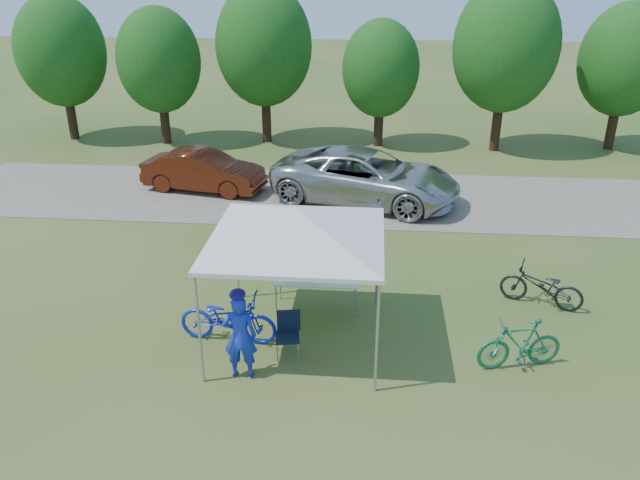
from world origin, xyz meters
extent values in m
plane|color=#2D5119|center=(0.00, 0.00, 0.00)|extent=(100.00, 100.00, 0.00)
cube|color=gray|center=(0.00, 8.00, 0.01)|extent=(24.00, 5.00, 0.02)
cylinder|color=#A5A5AA|center=(-1.50, -1.50, 1.05)|extent=(0.05, 0.05, 2.10)
cylinder|color=#A5A5AA|center=(1.50, -1.50, 1.05)|extent=(0.05, 0.05, 2.10)
cylinder|color=#A5A5AA|center=(-1.50, 1.50, 1.05)|extent=(0.05, 0.05, 2.10)
cylinder|color=#A5A5AA|center=(1.50, 1.50, 1.05)|extent=(0.05, 0.05, 2.10)
cube|color=silver|center=(0.00, 0.00, 2.14)|extent=(3.15, 3.15, 0.08)
pyramid|color=silver|center=(0.00, 0.00, 2.73)|extent=(4.53, 4.53, 0.55)
cylinder|color=#382314|center=(-11.00, 14.00, 0.94)|extent=(0.36, 0.36, 1.89)
ellipsoid|color=#144711|center=(-11.00, 14.00, 3.51)|extent=(3.46, 3.46, 4.32)
cylinder|color=#382314|center=(-7.00, 13.70, 0.88)|extent=(0.36, 0.36, 1.75)
ellipsoid|color=#144711|center=(-7.00, 13.70, 3.25)|extent=(3.20, 3.20, 4.00)
cylinder|color=#382314|center=(-3.00, 14.30, 1.01)|extent=(0.36, 0.36, 2.03)
ellipsoid|color=#144711|center=(-3.00, 14.30, 3.77)|extent=(3.71, 3.71, 4.64)
cylinder|color=#382314|center=(1.50, 14.10, 0.80)|extent=(0.36, 0.36, 1.61)
ellipsoid|color=#144711|center=(1.50, 14.10, 2.99)|extent=(2.94, 2.94, 3.68)
cylinder|color=#382314|center=(6.00, 13.80, 1.05)|extent=(0.36, 0.36, 2.10)
ellipsoid|color=#144711|center=(6.00, 13.80, 3.90)|extent=(3.84, 3.84, 4.80)
cylinder|color=#382314|center=(10.50, 14.40, 0.91)|extent=(0.36, 0.36, 1.82)
ellipsoid|color=#144711|center=(10.50, 14.40, 3.38)|extent=(3.33, 3.33, 4.16)
cube|color=white|center=(0.24, 1.19, 0.69)|extent=(1.73, 0.72, 0.04)
cylinder|color=#A5A5AA|center=(-0.58, 0.88, 0.34)|extent=(0.04, 0.04, 0.67)
cylinder|color=#A5A5AA|center=(1.06, 0.88, 0.34)|extent=(0.04, 0.04, 0.67)
cylinder|color=#A5A5AA|center=(-0.58, 1.49, 0.34)|extent=(0.04, 0.04, 0.67)
cylinder|color=#A5A5AA|center=(1.06, 1.49, 0.34)|extent=(0.04, 0.04, 0.67)
cube|color=black|center=(-0.13, -0.60, 0.41)|extent=(0.50, 0.50, 0.04)
cube|color=black|center=(-0.13, -0.39, 0.64)|extent=(0.44, 0.11, 0.44)
cylinder|color=#A5A5AA|center=(-0.33, -0.80, 0.19)|extent=(0.02, 0.02, 0.39)
cylinder|color=#A5A5AA|center=(0.06, -0.80, 0.19)|extent=(0.02, 0.02, 0.39)
cylinder|color=#A5A5AA|center=(-0.33, -0.41, 0.19)|extent=(0.02, 0.02, 0.39)
cylinder|color=#A5A5AA|center=(0.06, -0.41, 0.19)|extent=(0.02, 0.02, 0.39)
cube|color=white|center=(-0.03, 1.19, 0.86)|extent=(0.45, 0.30, 0.30)
cube|color=white|center=(-0.03, 1.19, 1.03)|extent=(0.47, 0.32, 0.04)
cylinder|color=yellow|center=(0.71, 1.14, 0.75)|extent=(0.09, 0.09, 0.07)
imported|color=#1731BB|center=(-0.87, -1.26, 0.80)|extent=(0.62, 0.43, 1.61)
imported|color=#1724CB|center=(-1.34, -0.19, 0.50)|extent=(1.96, 0.82, 1.00)
imported|color=#176A46|center=(4.08, -0.57, 0.48)|extent=(1.66, 0.83, 0.96)
imported|color=black|center=(4.99, 1.73, 0.45)|extent=(1.82, 1.18, 0.90)
imported|color=#B6B4B1|center=(1.14, 7.69, 0.80)|extent=(6.14, 4.06, 1.57)
imported|color=#4D1B0C|center=(-4.01, 8.25, 0.66)|extent=(4.05, 2.04, 1.27)
camera|label=1|loc=(1.32, -10.27, 6.78)|focal=35.00mm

